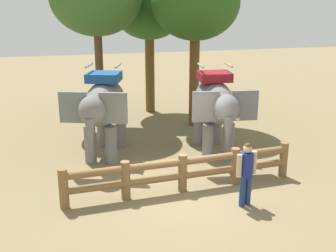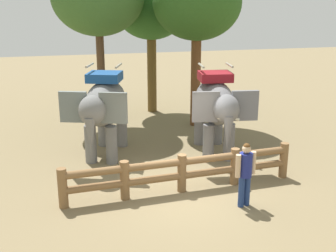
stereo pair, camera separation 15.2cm
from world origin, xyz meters
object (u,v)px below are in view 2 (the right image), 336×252
log_fence (182,170)px  elephant_center (216,105)px  elephant_near_left (104,106)px  tourist_woman_in_black (245,170)px  tree_far_right (151,10)px  tree_far_left (197,4)px

log_fence → elephant_center: elephant_center is taller
elephant_near_left → elephant_center: size_ratio=1.02×
tourist_woman_in_black → tree_far_right: 10.43m
tourist_woman_in_black → tree_far_left: 8.22m
tourist_woman_in_black → tree_far_right: bearing=91.7°
log_fence → tree_far_left: size_ratio=1.03×
elephant_center → tree_far_left: size_ratio=0.56×
elephant_center → tree_far_left: (0.40, 3.45, 3.15)m
tree_far_left → tree_far_right: bearing=115.7°
elephant_near_left → tree_far_left: size_ratio=0.57×
tree_far_left → tree_far_right: (-1.25, 2.60, -0.29)m
elephant_center → log_fence: bearing=-126.2°
elephant_center → tourist_woman_in_black: elephant_center is taller
elephant_near_left → tree_far_left: (3.96, 2.78, 3.13)m
tree_far_left → tourist_woman_in_black: bearing=-97.6°
log_fence → tree_far_right: (1.00, 8.58, 3.94)m
tourist_woman_in_black → tree_far_right: size_ratio=0.28×
elephant_center → tree_far_right: bearing=98.0°
elephant_near_left → tree_far_left: tree_far_left is taller
log_fence → tourist_woman_in_black: tourist_woman_in_black is taller
log_fence → tree_far_left: tree_far_left is taller
tourist_woman_in_black → tree_far_right: (-0.29, 9.79, 3.57)m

